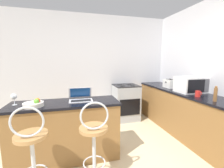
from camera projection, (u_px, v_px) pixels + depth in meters
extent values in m
cube|color=silver|center=(94.00, 68.00, 3.80)|extent=(12.00, 0.06, 2.60)
cube|color=olive|center=(67.00, 132.00, 2.25)|extent=(1.52, 0.51, 0.85)
cube|color=black|center=(65.00, 104.00, 2.18)|extent=(1.55, 0.54, 0.03)
cube|color=olive|center=(184.00, 114.00, 3.01)|extent=(0.58, 2.73, 0.85)
cube|color=black|center=(186.00, 92.00, 2.95)|extent=(0.61, 2.76, 0.03)
cylinder|color=silver|center=(34.00, 165.00, 1.65)|extent=(0.04, 0.04, 0.67)
cylinder|color=#B7844C|center=(31.00, 136.00, 1.60)|extent=(0.34, 0.34, 0.04)
torus|color=silver|center=(27.00, 122.00, 1.48)|extent=(0.32, 0.02, 0.32)
cylinder|color=silver|center=(94.00, 155.00, 1.82)|extent=(0.04, 0.04, 0.67)
torus|color=silver|center=(94.00, 163.00, 1.84)|extent=(0.28, 0.28, 0.02)
cylinder|color=#B7844C|center=(94.00, 128.00, 1.77)|extent=(0.34, 0.34, 0.04)
torus|color=silver|center=(94.00, 116.00, 1.65)|extent=(0.32, 0.02, 0.32)
cube|color=silver|center=(81.00, 101.00, 2.25)|extent=(0.34, 0.21, 0.01)
cube|color=black|center=(81.00, 101.00, 2.23)|extent=(0.29, 0.11, 0.00)
cube|color=silver|center=(80.00, 93.00, 2.34)|extent=(0.34, 0.10, 0.18)
cube|color=#19478C|center=(80.00, 93.00, 2.34)|extent=(0.30, 0.08, 0.15)
cube|color=white|center=(191.00, 84.00, 2.87)|extent=(0.51, 0.36, 0.30)
cube|color=black|center=(196.00, 86.00, 2.68)|extent=(0.36, 0.01, 0.24)
cube|color=#4C4C51|center=(207.00, 86.00, 2.74)|extent=(0.10, 0.01, 0.24)
cube|color=silver|center=(170.00, 84.00, 3.36)|extent=(0.22, 0.27, 0.19)
cube|color=black|center=(169.00, 79.00, 3.33)|extent=(0.05, 0.19, 0.00)
cube|color=black|center=(172.00, 79.00, 3.35)|extent=(0.05, 0.19, 0.00)
cube|color=black|center=(166.00, 82.00, 3.32)|extent=(0.02, 0.02, 0.02)
cube|color=#9EA3A8|center=(126.00, 103.00, 3.80)|extent=(0.59, 0.58, 0.86)
cube|color=black|center=(130.00, 107.00, 3.52)|extent=(0.50, 0.01, 0.39)
cube|color=black|center=(126.00, 85.00, 3.73)|extent=(0.59, 0.58, 0.02)
cylinder|color=black|center=(122.00, 86.00, 3.58)|extent=(0.11, 0.11, 0.01)
cylinder|color=black|center=(133.00, 85.00, 3.65)|extent=(0.11, 0.11, 0.01)
cylinder|color=black|center=(119.00, 84.00, 3.81)|extent=(0.11, 0.11, 0.01)
cylinder|color=black|center=(129.00, 84.00, 3.87)|extent=(0.11, 0.11, 0.01)
cylinder|color=silver|center=(33.00, 105.00, 1.97)|extent=(0.26, 0.26, 0.05)
sphere|color=red|center=(38.00, 101.00, 1.99)|extent=(0.06, 0.06, 0.06)
sphere|color=orange|center=(37.00, 100.00, 1.99)|extent=(0.07, 0.07, 0.07)
sphere|color=#66B233|center=(36.00, 101.00, 1.95)|extent=(0.07, 0.07, 0.07)
cylinder|color=silver|center=(15.00, 105.00, 2.04)|extent=(0.06, 0.06, 0.00)
cylinder|color=silver|center=(14.00, 102.00, 2.04)|extent=(0.01, 0.01, 0.08)
sphere|color=silver|center=(14.00, 96.00, 2.03)|extent=(0.08, 0.08, 0.08)
cylinder|color=red|center=(198.00, 94.00, 2.50)|extent=(0.08, 0.08, 0.10)
torus|color=red|center=(200.00, 93.00, 2.52)|extent=(0.01, 0.06, 0.06)
cylinder|color=brown|center=(215.00, 95.00, 2.21)|extent=(0.05, 0.05, 0.20)
sphere|color=brown|center=(216.00, 87.00, 2.19)|extent=(0.04, 0.04, 0.04)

